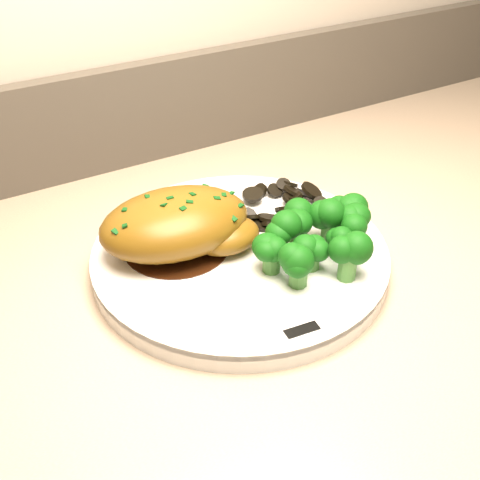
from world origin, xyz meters
TOP-DOWN VIEW (x-y plane):
  - plate at (-0.19, 1.74)m, footprint 0.33×0.33m
  - rim_accent_0 at (-0.08, 1.79)m, footprint 0.02×0.03m
  - rim_accent_1 at (-0.29, 1.81)m, footprint 0.03×0.03m
  - rim_accent_2 at (-0.20, 1.62)m, footprint 0.03×0.01m
  - gravy_pool at (-0.24, 1.77)m, footprint 0.10×0.10m
  - chicken_breast at (-0.24, 1.77)m, footprint 0.15×0.11m
  - mushroom_pile at (-0.12, 1.78)m, footprint 0.09×0.07m
  - broccoli_florets at (-0.13, 1.70)m, footprint 0.12×0.09m

SIDE VIEW (x-z plane):
  - plate at x=-0.19m, z-range 0.94..0.95m
  - rim_accent_0 at x=-0.08m, z-range 0.95..0.96m
  - rim_accent_1 at x=-0.29m, z-range 0.95..0.96m
  - rim_accent_2 at x=-0.20m, z-range 0.95..0.96m
  - gravy_pool at x=-0.24m, z-range 0.95..0.96m
  - mushroom_pile at x=-0.12m, z-range 0.95..0.97m
  - broccoli_florets at x=-0.13m, z-range 0.96..0.99m
  - chicken_breast at x=-0.24m, z-range 0.95..1.01m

